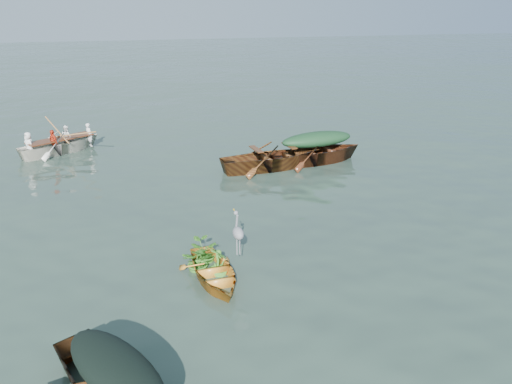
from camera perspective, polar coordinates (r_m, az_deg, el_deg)
The scene contains 12 objects.
ground at distance 12.03m, azimuth -2.56°, elevation -5.08°, with size 140.00×140.00×0.00m, color #304338.
yellow_dinghy at distance 10.27m, azimuth -4.83°, elevation -9.99°, with size 1.14×2.64×0.68m, color gold.
green_tarp_boat at distance 17.63m, azimuth 6.86°, elevation 3.33°, with size 1.51×4.86×1.17m, color #532D13.
open_wooden_boat at distance 16.87m, azimuth 1.92°, elevation 2.67°, with size 1.55×4.97×1.20m, color brown.
rowed_boat at distance 20.07m, azimuth -21.27°, elevation 4.21°, with size 1.30×4.35×1.04m, color white.
dark_tarp_cover at distance 7.29m, azimuth -15.75°, elevation -18.73°, with size 0.80×2.15×0.40m, color black.
green_tarp_cover at distance 17.40m, azimuth 6.98°, elevation 5.98°, with size 0.83×2.67×0.52m, color #193E1D.
thwart_benches at distance 16.69m, azimuth 1.94°, elevation 4.69°, with size 0.93×2.49×0.04m, color #462310, non-canonical shape.
heron at distance 10.08m, azimuth -2.04°, elevation -5.40°, with size 0.28×0.40×0.92m, color gray, non-canonical shape.
dinghy_weeds at distance 10.44m, azimuth -5.67°, elevation -5.49°, with size 0.70×0.90×0.60m, color #26691B.
rowers at distance 19.85m, azimuth -21.61°, elevation 6.69°, with size 1.17×3.04×0.76m, color silver.
oars at distance 19.93m, azimuth -21.48°, elevation 5.72°, with size 2.60×0.60×0.06m, color #9E6C3C, non-canonical shape.
Camera 1 is at (-2.55, -10.52, 5.24)m, focal length 35.00 mm.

